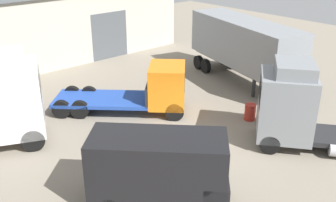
{
  "coord_description": "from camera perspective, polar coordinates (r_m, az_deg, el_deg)",
  "views": [
    {
      "loc": [
        -11.28,
        -11.54,
        9.23
      ],
      "look_at": [
        0.46,
        1.69,
        1.6
      ],
      "focal_mm": 42.0,
      "sensor_mm": 36.0,
      "label": 1
    }
  ],
  "objects": [
    {
      "name": "ground_plane",
      "position": [
        18.59,
        2.41,
        -6.46
      ],
      "size": [
        60.0,
        60.0,
        0.0
      ],
      "primitive_type": "plane",
      "color": "gray"
    },
    {
      "name": "warehouse_building",
      "position": [
        31.93,
        -20.31,
        10.11
      ],
      "size": [
        24.64,
        7.73,
        5.39
      ],
      "color": "#B7B2A3",
      "rests_on": "ground_plane"
    },
    {
      "name": "tractor_unit_white",
      "position": [
        19.42,
        -22.83,
        -0.17
      ],
      "size": [
        7.12,
        5.02,
        4.44
      ],
      "rotation": [
        0.0,
        0.0,
        -0.42
      ],
      "color": "silver",
      "rests_on": "ground_plane"
    },
    {
      "name": "container_trailer_teal",
      "position": [
        25.9,
        10.87,
        8.12
      ],
      "size": [
        4.88,
        9.46,
        4.14
      ],
      "rotation": [
        0.0,
        0.0,
        -1.85
      ],
      "color": "gray",
      "rests_on": "ground_plane"
    },
    {
      "name": "delivery_van_black",
      "position": [
        14.27,
        -0.9,
        -9.67
      ],
      "size": [
        4.89,
        4.96,
        2.7
      ],
      "rotation": [
        0.0,
        0.0,
        -0.8
      ],
      "color": "black",
      "rests_on": "ground_plane"
    },
    {
      "name": "flatbed_truck_orange",
      "position": [
        21.49,
        -2.84,
        1.65
      ],
      "size": [
        6.8,
        6.74,
        2.7
      ],
      "rotation": [
        0.0,
        0.0,
        -0.78
      ],
      "color": "orange",
      "rests_on": "ground_plane"
    },
    {
      "name": "tractor_unit_grey",
      "position": [
        18.79,
        18.02,
        -0.88
      ],
      "size": [
        5.72,
        6.44,
        4.03
      ],
      "rotation": [
        0.0,
        0.0,
        2.22
      ],
      "color": "gray",
      "rests_on": "ground_plane"
    },
    {
      "name": "oil_drum",
      "position": [
        21.29,
        11.82,
        -1.58
      ],
      "size": [
        0.58,
        0.58,
        0.88
      ],
      "color": "#B22D23",
      "rests_on": "ground_plane"
    }
  ]
}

